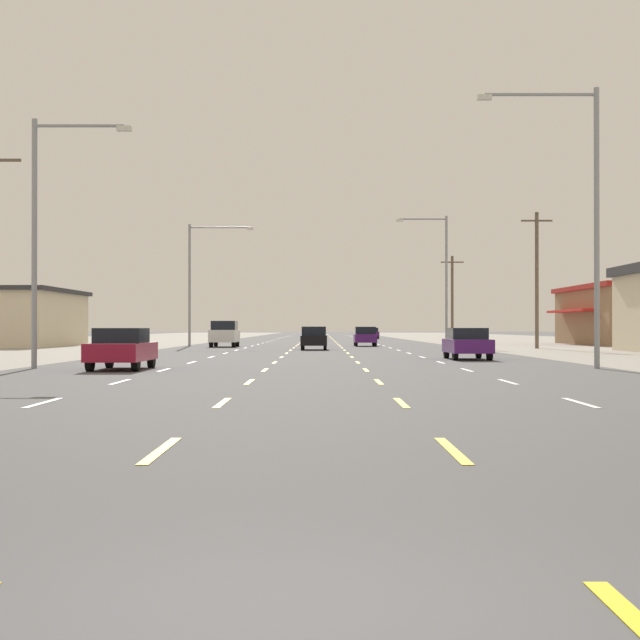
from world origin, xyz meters
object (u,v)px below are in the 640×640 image
(suv_far_left_midfar, at_px, (222,333))
(hatchback_inner_right_far, at_px, (362,336))
(sedan_far_left_nearest, at_px, (119,348))
(sedan_far_right_near, at_px, (464,343))
(sedan_far_right_farther, at_px, (369,333))
(streetlight_right_row_0, at_px, (581,206))
(streetlight_left_row_0, at_px, (41,224))
(streetlight_left_row_1, at_px, (194,274))
(hatchback_center_turn_mid, at_px, (311,338))
(streetlight_right_row_1, at_px, (439,271))

(suv_far_left_midfar, height_order, hatchback_inner_right_far, suv_far_left_midfar)
(sedan_far_left_nearest, distance_m, sedan_far_right_near, 17.71)
(sedan_far_right_farther, bearing_deg, streetlight_right_row_0, -88.29)
(streetlight_left_row_0, xyz_separation_m, streetlight_left_row_1, (0.23, 42.68, 0.50))
(streetlight_left_row_1, bearing_deg, sedan_far_left_nearest, -86.37)
(sedan_far_left_nearest, distance_m, hatchback_inner_right_far, 45.22)
(sedan_far_left_nearest, relative_size, streetlight_right_row_0, 0.44)
(hatchback_center_turn_mid, height_order, streetlight_left_row_1, streetlight_left_row_1)
(sedan_far_right_near, bearing_deg, streetlight_right_row_0, -75.02)
(hatchback_center_turn_mid, bearing_deg, streetlight_right_row_0, -71.71)
(hatchback_inner_right_far, bearing_deg, streetlight_left_row_0, -107.45)
(streetlight_left_row_0, distance_m, streetlight_right_row_0, 19.51)
(sedan_far_left_nearest, relative_size, sedan_far_right_farther, 1.00)
(hatchback_center_turn_mid, bearing_deg, streetlight_right_row_1, 51.45)
(sedan_far_right_near, relative_size, suv_far_left_midfar, 0.92)
(streetlight_right_row_0, relative_size, streetlight_left_row_1, 1.05)
(suv_far_left_midfar, distance_m, streetlight_right_row_0, 43.69)
(sedan_far_right_farther, xyz_separation_m, streetlight_left_row_1, (-16.46, -51.36, 4.95))
(streetlight_right_row_1, bearing_deg, sedan_far_left_nearest, -110.80)
(hatchback_center_turn_mid, relative_size, suv_far_left_midfar, 0.80)
(sedan_far_left_nearest, xyz_separation_m, hatchback_inner_right_far, (10.54, 43.98, 0.03))
(sedan_far_left_nearest, bearing_deg, suv_far_left_midfar, 90.45)
(sedan_far_left_nearest, distance_m, hatchback_center_turn_mid, 31.73)
(sedan_far_right_near, bearing_deg, sedan_far_right_farther, 90.06)
(sedan_far_left_nearest, relative_size, hatchback_inner_right_far, 1.15)
(sedan_far_right_near, height_order, sedan_far_right_farther, same)
(hatchback_inner_right_far, xyz_separation_m, streetlight_right_row_0, (5.97, -43.05, 5.10))
(streetlight_right_row_0, xyz_separation_m, streetlight_left_row_1, (-19.27, 42.68, -0.18))
(streetlight_left_row_1, height_order, streetlight_right_row_1, streetlight_right_row_1)
(hatchback_inner_right_far, relative_size, streetlight_right_row_0, 0.38)
(streetlight_left_row_0, distance_m, streetlight_left_row_1, 42.68)
(suv_far_left_midfar, height_order, streetlight_right_row_0, streetlight_right_row_0)
(suv_far_left_midfar, xyz_separation_m, sedan_far_right_farther, (14.02, 54.02, -0.27))
(suv_far_left_midfar, distance_m, streetlight_right_row_1, 17.78)
(streetlight_right_row_0, bearing_deg, suv_far_left_midfar, 112.81)
(streetlight_left_row_0, bearing_deg, hatchback_center_turn_mid, 72.41)
(sedan_far_left_nearest, height_order, sedan_far_right_farther, same)
(sedan_far_right_near, height_order, streetlight_left_row_1, streetlight_left_row_1)
(sedan_far_left_nearest, relative_size, sedan_far_right_near, 1.00)
(suv_far_left_midfar, xyz_separation_m, hatchback_inner_right_far, (10.86, 3.02, -0.24))
(hatchback_center_turn_mid, bearing_deg, sedan_far_right_near, -70.07)
(hatchback_center_turn_mid, distance_m, streetlight_right_row_0, 32.13)
(hatchback_center_turn_mid, relative_size, streetlight_left_row_0, 0.43)
(hatchback_inner_right_far, relative_size, streetlight_left_row_1, 0.40)
(streetlight_left_row_0, height_order, streetlight_right_row_0, streetlight_right_row_0)
(suv_far_left_midfar, xyz_separation_m, streetlight_right_row_0, (16.83, -40.02, 4.86))
(sedan_far_left_nearest, distance_m, suv_far_left_midfar, 40.96)
(sedan_far_right_farther, bearing_deg, suv_far_left_midfar, -104.55)
(sedan_far_right_near, bearing_deg, hatchback_inner_right_far, 95.64)
(sedan_far_left_nearest, height_order, streetlight_left_row_1, streetlight_left_row_1)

